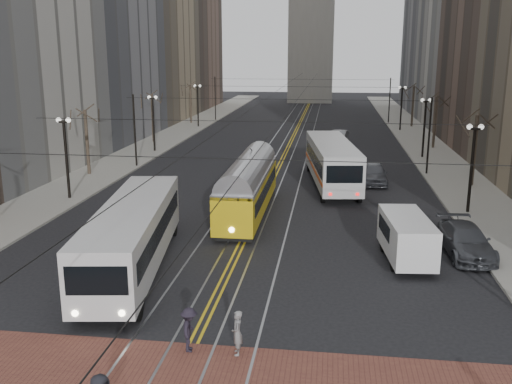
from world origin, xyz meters
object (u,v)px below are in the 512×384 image
(streetcar, at_px, (248,191))
(cargo_van, at_px, (406,240))
(sedan_parked, at_px, (465,241))
(pedestrian_d, at_px, (189,330))
(transit_bus, at_px, (133,238))
(sedan_silver, at_px, (339,137))
(rear_bus, at_px, (332,164))
(pedestrian_b, at_px, (237,333))
(sedan_grey, at_px, (374,174))

(streetcar, distance_m, cargo_van, 11.85)
(streetcar, relative_size, sedan_parked, 2.37)
(sedan_parked, bearing_deg, pedestrian_d, -139.65)
(streetcar, relative_size, cargo_van, 2.43)
(transit_bus, height_order, pedestrian_d, transit_bus)
(sedan_silver, height_order, pedestrian_d, pedestrian_d)
(streetcar, height_order, sedan_silver, streetcar)
(rear_bus, bearing_deg, pedestrian_b, -104.31)
(sedan_grey, xyz_separation_m, sedan_silver, (-2.63, 19.85, -0.05))
(transit_bus, bearing_deg, pedestrian_b, -56.79)
(transit_bus, distance_m, sedan_parked, 16.93)
(cargo_van, bearing_deg, streetcar, 134.84)
(streetcar, relative_size, sedan_silver, 2.72)
(pedestrian_b, bearing_deg, pedestrian_d, -100.58)
(streetcar, distance_m, pedestrian_b, 17.80)
(streetcar, bearing_deg, sedan_parked, -26.66)
(sedan_grey, distance_m, pedestrian_d, 28.79)
(rear_bus, bearing_deg, streetcar, -128.40)
(transit_bus, relative_size, rear_bus, 0.99)
(transit_bus, relative_size, streetcar, 1.03)
(sedan_grey, distance_m, sedan_silver, 20.02)
(cargo_van, xyz_separation_m, sedan_parked, (3.18, 1.40, -0.38))
(transit_bus, relative_size, sedan_silver, 2.79)
(pedestrian_b, bearing_deg, transit_bus, -149.38)
(streetcar, bearing_deg, pedestrian_b, -82.97)
(streetcar, xyz_separation_m, sedan_grey, (8.70, 9.94, -0.67))
(transit_bus, relative_size, pedestrian_b, 8.06)
(cargo_van, distance_m, sedan_grey, 17.50)
(sedan_parked, relative_size, pedestrian_b, 3.31)
(streetcar, distance_m, rear_bus, 10.38)
(rear_bus, bearing_deg, cargo_van, -84.62)
(streetcar, distance_m, sedan_parked, 13.77)
(sedan_grey, bearing_deg, pedestrian_d, -106.68)
(streetcar, height_order, sedan_parked, streetcar)
(sedan_parked, height_order, pedestrian_d, pedestrian_d)
(cargo_van, relative_size, sedan_grey, 1.08)
(cargo_van, distance_m, sedan_silver, 37.47)
(streetcar, bearing_deg, sedan_silver, 78.38)
(pedestrian_b, bearing_deg, cargo_van, 135.03)
(rear_bus, relative_size, sedan_silver, 2.83)
(sedan_grey, bearing_deg, rear_bus, -163.43)
(pedestrian_b, bearing_deg, rear_bus, 162.77)
(transit_bus, height_order, sedan_parked, transit_bus)
(transit_bus, distance_m, pedestrian_b, 9.51)
(transit_bus, relative_size, sedan_grey, 2.70)
(sedan_grey, height_order, sedan_parked, sedan_grey)
(sedan_silver, bearing_deg, rear_bus, -83.55)
(transit_bus, xyz_separation_m, pedestrian_d, (4.53, -7.13, -0.80))
(transit_bus, bearing_deg, pedestrian_d, -65.56)
(sedan_parked, xyz_separation_m, pedestrian_d, (-11.80, -11.50, 0.05))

